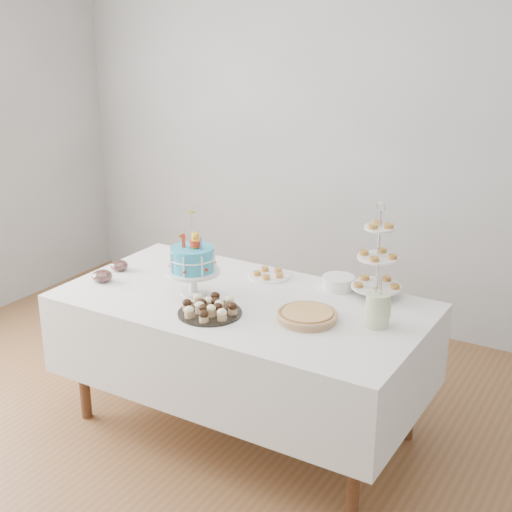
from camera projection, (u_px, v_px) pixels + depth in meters
The scene contains 12 objects.
floor at pixel (213, 454), 3.73m from camera, with size 5.00×5.00×0.00m, color brown.
walls at pixel (207, 205), 3.28m from camera, with size 5.04×4.04×2.70m.
table at pixel (242, 339), 3.79m from camera, with size 1.92×1.02×0.77m.
birthday_cake at pixel (193, 273), 3.75m from camera, with size 0.29×0.29×0.45m.
cupcake_tray at pixel (210, 307), 3.53m from camera, with size 0.32×0.32×0.07m.
pie at pixel (307, 315), 3.46m from camera, with size 0.30×0.30×0.05m.
tiered_stand at pixel (378, 258), 3.69m from camera, with size 0.26×0.26×0.51m.
plate_stack at pixel (338, 282), 3.85m from camera, with size 0.18×0.18×0.07m.
pastry_plate at pixel (269, 274), 4.02m from camera, with size 0.23×0.23×0.04m.
jam_bowl_a at pixel (102, 276), 3.95m from camera, with size 0.11×0.11×0.07m.
jam_bowl_b at pixel (119, 266), 4.12m from camera, with size 0.10×0.10×0.06m.
utensil_pitcher at pixel (378, 309), 3.38m from camera, with size 0.12×0.11×0.26m.
Camera 1 is at (1.83, -2.60, 2.22)m, focal length 50.00 mm.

